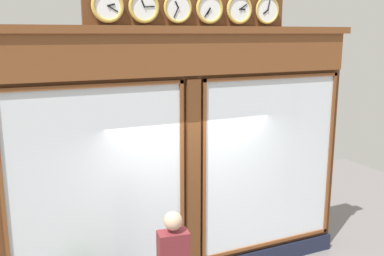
# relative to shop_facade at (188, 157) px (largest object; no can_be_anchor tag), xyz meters

# --- Properties ---
(shop_facade) EXTENTS (5.38, 0.42, 4.33)m
(shop_facade) POSITION_rel_shop_facade_xyz_m (0.00, 0.00, 0.00)
(shop_facade) COLOR #5B3319
(shop_facade) RESTS_ON ground_plane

